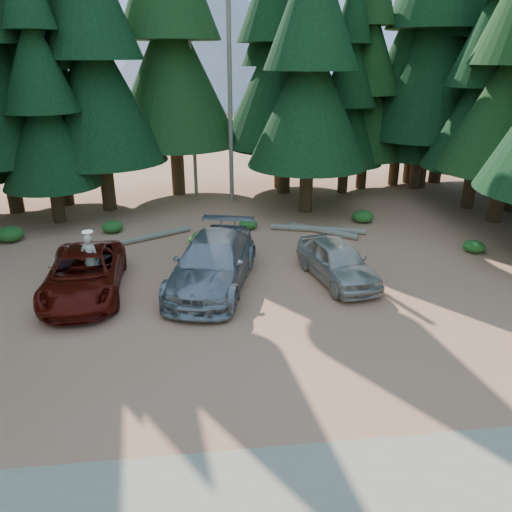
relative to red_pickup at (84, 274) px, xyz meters
The scene contains 19 objects.
ground 6.07m from the red_pickup, 32.76° to the right, with size 160.00×160.00×0.00m, color #B16F4B.
forest_belt_north 12.81m from the red_pickup, 66.68° to the left, with size 36.00×7.00×22.00m, color black, non-canonical shape.
snag_front 13.72m from the red_pickup, 62.46° to the left, with size 0.24×0.24×12.00m, color slate.
snag_back 13.98m from the red_pickup, 73.14° to the left, with size 0.20×0.20×10.00m, color slate.
mountain_peak 85.85m from the red_pickup, 88.33° to the left, with size 48.00×50.00×28.00m.
red_pickup is the anchor object (origin of this frame).
silver_minivan_center 4.43m from the red_pickup, ahead, with size 2.47×6.08×1.76m, color #93959A.
silver_minivan_right 8.96m from the red_pickup, ahead, with size 1.75×4.36×1.49m, color #B5AEA1.
frisbee_player 0.60m from the red_pickup, 36.13° to the left, with size 0.71×0.56×1.81m.
log_left 5.81m from the red_pickup, 70.45° to the left, with size 0.26×0.26×3.63m, color slate.
log_mid 11.03m from the red_pickup, 28.24° to the left, with size 0.28×0.28×3.38m, color slate.
log_right 10.98m from the red_pickup, 30.01° to the left, with size 0.28×0.28×4.45m, color slate.
shrub_far_left 7.38m from the red_pickup, 126.97° to the left, with size 1.18×1.18×0.65m, color #275C1B.
shrub_left 6.62m from the red_pickup, 90.67° to the left, with size 0.98×0.98×0.54m, color #275C1B.
shrub_center_left 5.99m from the red_pickup, 45.33° to the left, with size 1.24×1.24×0.68m, color #275C1B.
shrub_center_right 5.93m from the red_pickup, 49.13° to the left, with size 0.78×0.78×0.43m, color #275C1B.
shrub_right 8.96m from the red_pickup, 45.25° to the left, with size 0.87×0.87×0.48m, color #275C1B.
shrub_far_right 13.83m from the red_pickup, 29.20° to the left, with size 1.06×1.06×0.58m, color #275C1B.
shrub_edge_east 15.61m from the red_pickup, ahead, with size 0.91×0.91×0.50m, color #275C1B.
Camera 1 is at (-0.99, -12.94, 7.69)m, focal length 35.00 mm.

